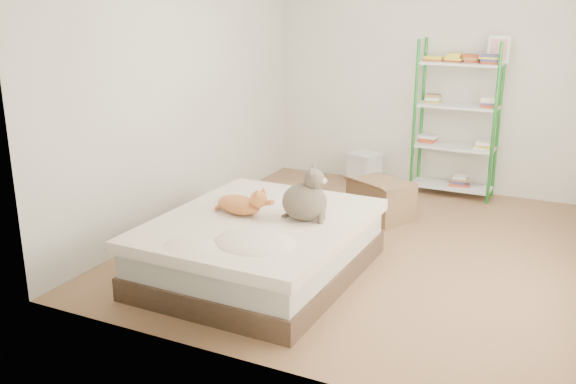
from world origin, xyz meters
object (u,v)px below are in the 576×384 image
Objects in this scene: bed at (260,247)px; grey_cat at (305,194)px; cardboard_box at (381,200)px; shelf_unit at (458,114)px; white_bin at (364,169)px; orange_cat at (239,202)px.

bed is 0.57m from grey_cat.
shelf_unit is at bearing 93.19° from cardboard_box.
white_bin is at bearing -174.96° from shelf_unit.
shelf_unit reaches higher than orange_cat.
bed is 1.07× the size of shelf_unit.
grey_cat reaches higher than cardboard_box.
bed is at bearing -88.08° from white_bin.
shelf_unit is (1.12, 2.78, 0.35)m from orange_cat.
orange_cat is at bearing 171.99° from bed.
cardboard_box is (0.65, 1.67, -0.37)m from orange_cat.
shelf_unit is at bearing 77.12° from orange_cat.
orange_cat reaches higher than bed.
cardboard_box is at bearing 76.19° from bed.
shelf_unit reaches higher than bed.
bed is at bearing 97.24° from grey_cat.
grey_cat is 1.01× the size of white_bin.
orange_cat is 1.83m from cardboard_box.
white_bin is at bearing 92.76° from bed.
orange_cat reaches higher than white_bin.
cardboard_box is at bearing -17.53° from grey_cat.
orange_cat is 1.10× the size of white_bin.
orange_cat is at bearing -111.90° from shelf_unit.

